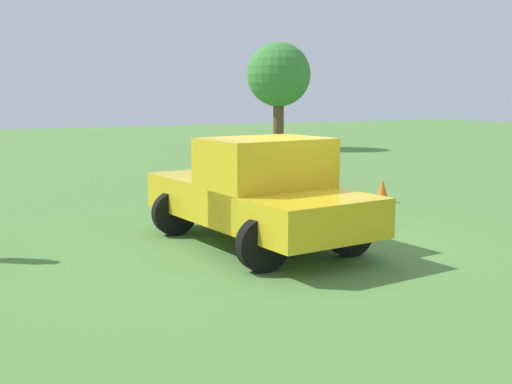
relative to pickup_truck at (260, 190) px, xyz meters
name	(u,v)px	position (x,y,z in m)	size (l,w,h in m)	color
ground_plane	(298,245)	(-0.61, 0.24, -0.94)	(80.00, 80.00, 0.00)	#54843D
pickup_truck	(260,190)	(0.00, 0.00, 0.00)	(2.75, 4.70, 1.82)	black
tree_back_right	(279,76)	(-9.42, -16.76, 2.40)	(2.92, 2.92, 4.86)	brown
traffic_cone	(382,191)	(-4.55, -2.62, -0.67)	(0.32, 0.32, 0.55)	orange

